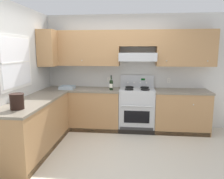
% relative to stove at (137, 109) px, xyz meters
% --- Properties ---
extents(ground_plane, '(7.04, 7.04, 0.00)m').
position_rel_stove_xyz_m(ground_plane, '(-0.53, -1.25, -0.48)').
color(ground_plane, beige).
extents(wall_back, '(4.68, 0.57, 2.55)m').
position_rel_stove_xyz_m(wall_back, '(-0.12, 0.27, 1.00)').
color(wall_back, silver).
rests_on(wall_back, ground_plane).
extents(wall_left, '(0.47, 4.00, 2.55)m').
position_rel_stove_xyz_m(wall_left, '(-2.12, -1.03, 0.87)').
color(wall_left, silver).
rests_on(wall_left, ground_plane).
extents(counter_back_run, '(3.60, 0.65, 0.91)m').
position_rel_stove_xyz_m(counter_back_run, '(-0.34, -0.01, -0.03)').
color(counter_back_run, '#A87A4C').
rests_on(counter_back_run, ground_plane).
extents(counter_left_run, '(0.63, 1.91, 0.91)m').
position_rel_stove_xyz_m(counter_left_run, '(-1.77, -1.26, -0.03)').
color(counter_left_run, '#A87A4C').
rests_on(counter_left_run, ground_plane).
extents(stove, '(0.76, 0.62, 1.20)m').
position_rel_stove_xyz_m(stove, '(0.00, 0.00, 0.00)').
color(stove, '#B7BABC').
rests_on(stove, ground_plane).
extents(wine_bottle, '(0.08, 0.08, 0.32)m').
position_rel_stove_xyz_m(wine_bottle, '(-0.56, -0.10, 0.56)').
color(wine_bottle, black).
rests_on(wine_bottle, counter_back_run).
extents(bowl, '(0.31, 0.28, 0.07)m').
position_rel_stove_xyz_m(bowl, '(-1.54, -0.07, 0.45)').
color(bowl, '#9EADB7').
rests_on(bowl, counter_back_run).
extents(bucket, '(0.21, 0.21, 0.23)m').
position_rel_stove_xyz_m(bucket, '(-1.74, -1.82, 0.55)').
color(bucket, black).
rests_on(bucket, counter_left_run).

